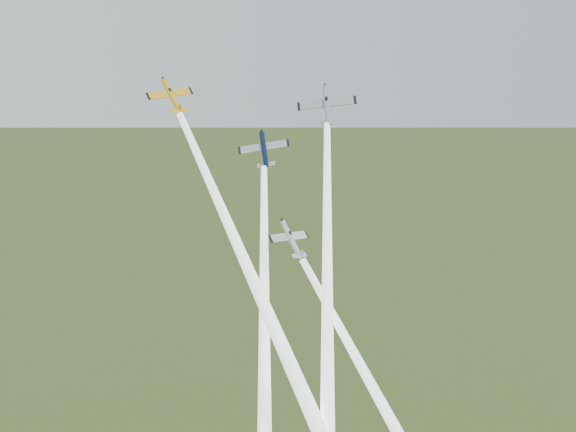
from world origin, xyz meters
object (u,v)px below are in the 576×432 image
Objects in this scene: plane_navy at (264,149)px; plane_silver_right at (327,106)px; plane_silver_low at (291,239)px; plane_yellow at (172,96)px.

plane_silver_right is (8.11, -5.04, 6.66)m from plane_navy.
plane_silver_right is 22.65m from plane_silver_low.
plane_navy is at bearing -6.79° from plane_yellow.
plane_silver_low is (11.92, -14.55, -18.27)m from plane_yellow.
plane_yellow is 22.83m from plane_silver_right.
plane_yellow is 1.00× the size of plane_silver_low.
plane_yellow is 16.91m from plane_navy.
plane_navy is 19.37m from plane_silver_low.
plane_silver_right is at bearing -22.41° from plane_yellow.
plane_silver_right is at bearing -10.72° from plane_navy.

